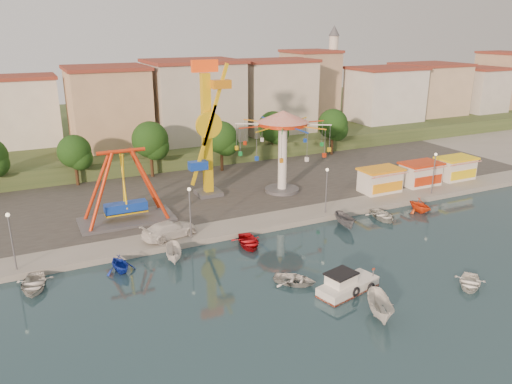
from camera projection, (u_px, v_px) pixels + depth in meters
ground at (330, 283)px, 42.52m from camera, size 200.00×200.00×0.00m
quay_deck at (148, 139)px, 95.40m from camera, size 200.00×100.00×0.60m
asphalt_pad at (207, 182)px, 67.96m from camera, size 90.00×28.00×0.01m
hill_terrace at (142, 128)px, 99.30m from camera, size 200.00×60.00×3.00m
pirate_ship_ride at (124, 188)px, 53.21m from camera, size 10.00×5.00×8.00m
kamikaze_tower at (209, 133)px, 60.18m from camera, size 4.31×3.10×16.50m
wave_swinger at (283, 133)px, 61.79m from camera, size 11.60×11.60×10.40m
booth_left at (380, 180)px, 63.56m from camera, size 5.40×3.78×3.08m
booth_mid at (420, 173)px, 66.33m from camera, size 5.40×3.78×3.08m
booth_right at (455, 168)px, 68.96m from camera, size 5.40×3.78×3.08m
lamp_post_0 at (12, 243)px, 42.75m from camera, size 0.14×0.14×5.00m
lamp_post_1 at (190, 214)px, 49.35m from camera, size 0.14×0.14×5.00m
lamp_post_2 at (326, 192)px, 55.95m from camera, size 0.14×0.14×5.00m
lamp_post_3 at (433, 175)px, 62.55m from camera, size 0.14×0.14×5.00m
tree_1 at (74, 152)px, 65.25m from camera, size 4.35×4.35×6.80m
tree_2 at (150, 140)px, 68.77m from camera, size 5.02×5.02×7.85m
tree_3 at (221, 138)px, 71.78m from camera, size 4.68×4.68×7.32m
tree_4 at (273, 127)px, 78.40m from camera, size 4.86×4.86×7.60m
tree_5 at (333, 124)px, 80.98m from camera, size 4.83×4.83×7.54m
building_1 at (23, 120)px, 75.32m from camera, size 12.33×9.01×8.63m
building_2 at (111, 105)px, 80.82m from camera, size 11.95×9.28×11.23m
building_3 at (198, 108)px, 84.13m from camera, size 12.59×10.50×9.20m
building_4 at (260, 101)px, 92.59m from camera, size 10.75×9.23×9.24m
building_5 at (326, 93)px, 96.16m from camera, size 12.77×10.96×11.21m
building_6 at (381, 87)px, 99.51m from camera, size 8.23×8.98×12.36m
building_7 at (409, 91)px, 109.19m from camera, size 11.59×10.93×8.76m
building_8 at (479, 82)px, 108.75m from camera, size 12.84×9.28×12.58m
building_9 at (510, 85)px, 117.22m from camera, size 12.95×9.17×9.21m
minaret at (332, 70)px, 99.55m from camera, size 2.80×2.80×18.00m
cabin_motorboat at (347, 286)px, 40.95m from camera, size 5.85×3.35×1.94m
rowboat_a at (295, 280)px, 42.22m from camera, size 4.42×4.40×0.75m
rowboat_b at (470, 283)px, 41.71m from camera, size 4.41×4.28×0.75m
skiff at (380, 307)px, 37.22m from camera, size 3.32×4.55×1.65m
van at (170, 230)px, 49.94m from camera, size 6.10×3.73×1.65m
moored_boat_0 at (33, 284)px, 41.33m from camera, size 3.59×4.60×0.87m
moored_boat_1 at (120, 264)px, 44.16m from camera, size 3.18×3.50×1.60m
moored_boat_2 at (174, 254)px, 46.22m from camera, size 2.31×4.06×1.48m
moored_boat_3 at (248, 242)px, 49.46m from camera, size 3.72×4.66×0.86m
moored_boat_5 at (345, 221)px, 54.15m from camera, size 1.85×3.87×1.44m
moored_boat_6 at (383, 216)px, 56.38m from camera, size 3.51×4.52×0.86m
moored_boat_7 at (420, 205)px, 58.49m from camera, size 3.00×3.43×1.73m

